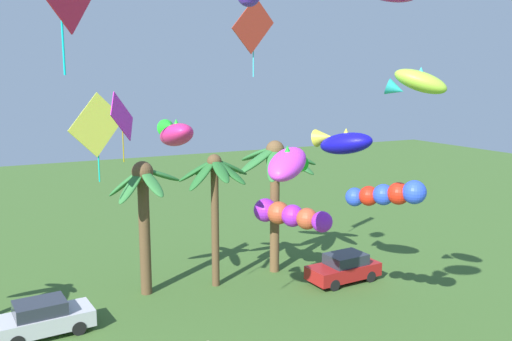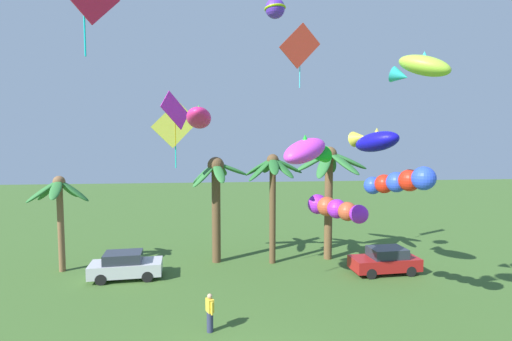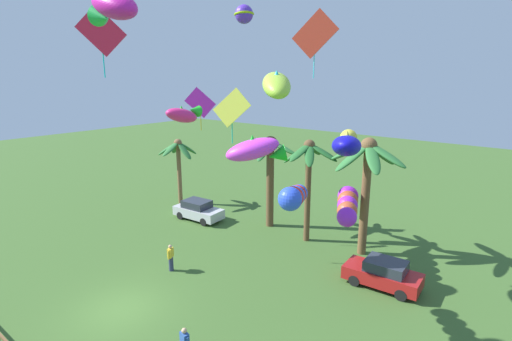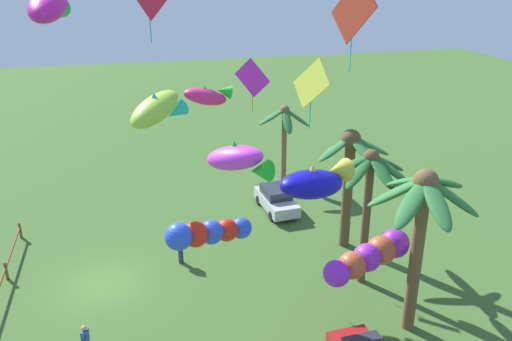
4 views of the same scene
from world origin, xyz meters
name	(u,v)px [view 3 (image 3 of 4)]	position (x,y,z in m)	size (l,w,h in m)	color
ground_plane	(122,309)	(0.00, 0.00, 0.00)	(120.00, 120.00, 0.00)	#3D6028
palm_tree_0	(367,167)	(6.43, 12.91, 5.60)	(4.91, 4.57, 7.37)	brown
palm_tree_1	(270,162)	(-0.85, 12.99, 4.83)	(3.80, 4.03, 6.73)	brown
palm_tree_2	(178,155)	(-10.02, 12.13, 4.33)	(3.47, 3.75, 5.70)	brown
palm_tree_3	(309,163)	(2.69, 12.42, 5.38)	(3.82, 3.98, 6.92)	brown
parked_car_0	(198,210)	(-5.95, 10.51, 0.75)	(4.03, 2.02, 1.51)	#BCBCC1
parked_car_2	(383,274)	(8.95, 9.86, 0.75)	(4.00, 1.94, 1.51)	#A51919
spectator_1	(171,257)	(-1.14, 3.95, 0.81)	(0.36, 0.52, 1.59)	#2D3351
kite_diamond_0	(101,32)	(-5.49, 3.45, 13.23)	(2.10, 1.93, 3.90)	red
kite_tube_1	(294,196)	(6.90, 4.27, 6.01)	(1.97, 3.24, 1.42)	blue
kite_fish_2	(276,86)	(6.90, 2.88, 10.54)	(2.20, 2.29, 1.34)	#A3D639
kite_diamond_3	(232,108)	(-3.18, 11.52, 8.64)	(2.63, 1.17, 3.92)	#E5ED46
kite_diamond_4	(315,35)	(3.92, 10.52, 13.04)	(2.53, 0.77, 3.66)	#B33220
kite_ball_5	(244,14)	(1.94, 6.93, 13.86)	(1.35, 1.34, 0.92)	#572DC1
kite_fish_6	(347,144)	(7.33, 8.04, 7.73)	(2.36, 3.33, 1.44)	#110EB5
kite_fish_7	(112,6)	(2.09, -0.44, 13.29)	(3.14, 1.69, 1.56)	#D21B9C
kite_tube_8	(348,204)	(6.20, 10.97, 3.70)	(2.65, 4.36, 1.26)	purple
kite_fish_9	(256,150)	(3.34, 6.15, 7.26)	(3.14, 3.03, 1.66)	#E53BE8
kite_diamond_10	(200,103)	(-2.84, 8.22, 9.20)	(1.23, 1.59, 2.72)	#D228BA
kite_fish_11	(184,115)	(-1.56, 5.72, 8.76)	(1.07, 2.46, 1.21)	#E72575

